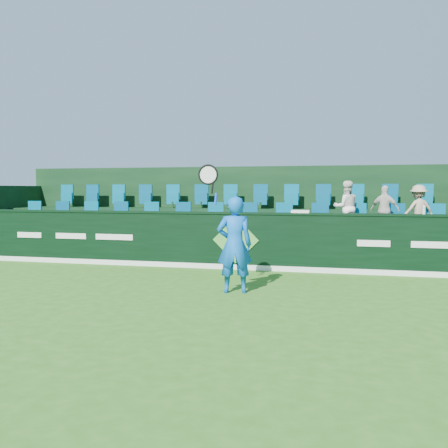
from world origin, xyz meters
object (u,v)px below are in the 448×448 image
(drinks_bottle, at_px, (424,210))
(spectator_right, at_px, (418,210))
(towel, at_px, (300,211))
(spectator_left, at_px, (346,207))
(tennis_player, at_px, (234,244))
(spectator_middle, at_px, (385,210))

(drinks_bottle, bearing_deg, spectator_right, 88.14)
(towel, bearing_deg, spectator_right, 22.66)
(spectator_right, relative_size, drinks_bottle, 6.04)
(spectator_left, height_order, spectator_right, spectator_left)
(towel, bearing_deg, drinks_bottle, 0.00)
(tennis_player, xyz_separation_m, spectator_right, (3.65, 3.77, 0.50))
(tennis_player, height_order, spectator_right, tennis_player)
(spectator_right, distance_m, drinks_bottle, 1.12)
(spectator_right, distance_m, towel, 2.91)
(tennis_player, distance_m, spectator_left, 4.29)
(tennis_player, bearing_deg, spectator_left, 62.30)
(spectator_middle, bearing_deg, spectator_left, 21.43)
(towel, relative_size, drinks_bottle, 2.06)
(spectator_left, distance_m, spectator_middle, 0.91)
(towel, xyz_separation_m, drinks_bottle, (2.65, 0.00, 0.07))
(spectator_right, bearing_deg, spectator_middle, -20.86)
(spectator_middle, bearing_deg, tennis_player, 73.97)
(spectator_middle, xyz_separation_m, towel, (-1.92, -1.12, -0.01))
(spectator_left, distance_m, towel, 1.51)
(spectator_left, relative_size, spectator_right, 1.09)
(tennis_player, relative_size, spectator_left, 1.83)
(spectator_middle, relative_size, spectator_right, 0.99)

